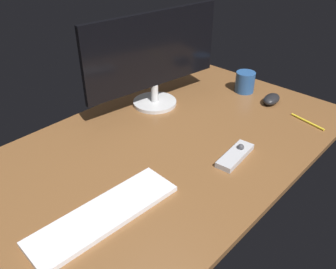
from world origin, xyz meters
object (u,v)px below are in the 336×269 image
(keyboard, at_px, (105,214))
(media_remote, at_px, (236,155))
(pen, at_px, (307,122))
(monitor, at_px, (154,57))
(computer_mouse, at_px, (272,99))
(coffee_mug, at_px, (245,82))

(keyboard, xyz_separation_m, media_remote, (0.47, -0.11, 0.00))
(media_remote, distance_m, pen, 0.39)
(keyboard, relative_size, media_remote, 2.44)
(monitor, distance_m, computer_mouse, 0.53)
(media_remote, bearing_deg, computer_mouse, 8.36)
(computer_mouse, height_order, pen, computer_mouse)
(computer_mouse, distance_m, pen, 0.19)
(computer_mouse, relative_size, pen, 0.67)
(keyboard, height_order, coffee_mug, coffee_mug)
(keyboard, distance_m, coffee_mug, 0.94)
(monitor, distance_m, pen, 0.65)
(keyboard, xyz_separation_m, pen, (0.85, -0.19, -0.00))
(media_remote, bearing_deg, coffee_mug, 23.82)
(pen, bearing_deg, monitor, 40.62)
(monitor, relative_size, computer_mouse, 6.13)
(monitor, distance_m, coffee_mug, 0.45)
(media_remote, bearing_deg, monitor, 73.35)
(media_remote, xyz_separation_m, pen, (0.39, -0.08, -0.01))
(monitor, relative_size, keyboard, 1.43)
(coffee_mug, bearing_deg, pen, -102.26)
(computer_mouse, relative_size, media_remote, 0.57)
(computer_mouse, distance_m, coffee_mug, 0.15)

